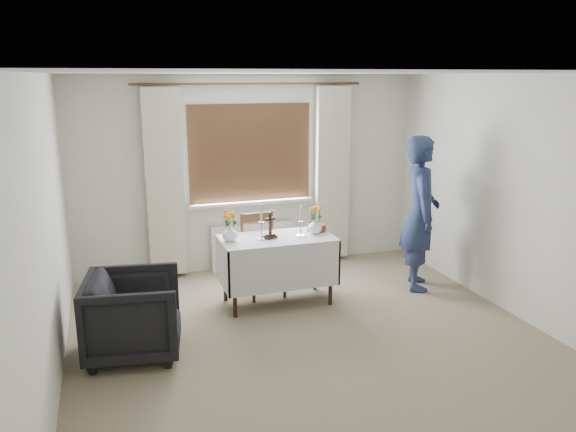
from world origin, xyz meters
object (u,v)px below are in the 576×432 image
object	(u,v)px
armchair	(134,315)
flower_vase_right	(315,226)
wooden_chair	(263,255)
wooden_cross	(270,225)
altar_table	(277,270)
flower_vase_left	(230,233)
person	(420,213)

from	to	relation	value
armchair	flower_vase_right	size ratio (longest dim) A/B	5.03
wooden_chair	wooden_cross	xyz separation A→B (m)	(-0.00, -0.30, 0.43)
flower_vase_right	wooden_chair	bearing A→B (deg)	152.65
altar_table	flower_vase_left	distance (m)	0.70
flower_vase_left	flower_vase_right	world-z (taller)	flower_vase_left
altar_table	flower_vase_right	world-z (taller)	flower_vase_right
armchair	flower_vase_right	world-z (taller)	flower_vase_right
altar_table	wooden_chair	bearing A→B (deg)	105.26
altar_table	flower_vase_right	xyz separation A→B (m)	(0.45, 0.02, 0.46)
wooden_chair	flower_vase_right	xyz separation A→B (m)	(0.53, -0.27, 0.37)
wooden_chair	wooden_cross	bearing A→B (deg)	-95.35
wooden_cross	flower_vase_left	size ratio (longest dim) A/B	1.64
altar_table	flower_vase_left	xyz separation A→B (m)	(-0.52, 0.03, 0.47)
wooden_chair	wooden_cross	world-z (taller)	wooden_cross
person	flower_vase_right	bearing A→B (deg)	110.09
flower_vase_right	armchair	bearing A→B (deg)	-159.66
wooden_chair	flower_vase_left	bearing A→B (deg)	-154.52
wooden_cross	flower_vase_left	xyz separation A→B (m)	(-0.44, 0.04, -0.06)
altar_table	wooden_chair	xyz separation A→B (m)	(-0.08, 0.29, 0.09)
wooden_chair	armchair	distance (m)	1.82
wooden_cross	person	bearing A→B (deg)	-22.72
wooden_cross	wooden_chair	bearing A→B (deg)	68.44
altar_table	wooden_chair	distance (m)	0.31
wooden_chair	flower_vase_right	bearing A→B (deg)	-32.61
wooden_chair	wooden_cross	distance (m)	0.52
armchair	wooden_cross	distance (m)	1.75
altar_table	flower_vase_left	bearing A→B (deg)	176.70
armchair	wooden_cross	xyz separation A→B (m)	(1.51, 0.73, 0.53)
wooden_chair	flower_vase_right	world-z (taller)	wooden_chair
armchair	flower_vase_right	bearing A→B (deg)	-61.35
flower_vase_left	altar_table	bearing A→B (deg)	-3.30
wooden_cross	flower_vase_left	world-z (taller)	wooden_cross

